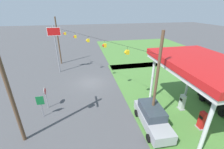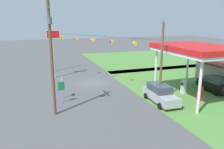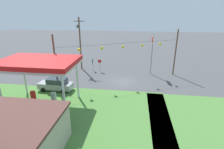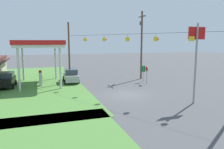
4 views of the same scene
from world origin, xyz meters
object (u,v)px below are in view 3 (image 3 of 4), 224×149
object	(u,v)px
fuel_pump_far	(34,98)
stop_sign_overhead	(152,47)
stop_sign_roadside	(100,63)
car_at_pumps_rear	(31,116)
fuel_pump_near	(54,99)
car_at_pumps_front	(56,84)
utility_pole_main	(80,41)
route_sign	(93,63)
gas_station_canopy	(38,64)

from	to	relation	value
fuel_pump_far	stop_sign_overhead	distance (m)	21.77
stop_sign_roadside	stop_sign_overhead	world-z (taller)	stop_sign_overhead
car_at_pumps_rear	fuel_pump_far	bearing A→B (deg)	119.88
fuel_pump_near	car_at_pumps_rear	xyz separation A→B (m)	(0.59, 4.23, 0.17)
fuel_pump_far	car_at_pumps_front	xyz separation A→B (m)	(-1.23, -4.23, 0.18)
stop_sign_roadside	utility_pole_main	size ratio (longest dim) A/B	0.24
stop_sign_roadside	route_sign	distance (m)	1.50
utility_pole_main	fuel_pump_near	bearing A→B (deg)	93.74
car_at_pumps_front	car_at_pumps_rear	xyz separation A→B (m)	(-1.02, 8.45, -0.01)
fuel_pump_near	car_at_pumps_front	bearing A→B (deg)	-69.20
fuel_pump_near	utility_pole_main	distance (m)	16.12
stop_sign_overhead	car_at_pumps_front	bearing A→B (deg)	32.99
fuel_pump_far	car_at_pumps_rear	bearing A→B (deg)	118.02
fuel_pump_far	route_sign	bearing A→B (deg)	-107.75
gas_station_canopy	fuel_pump_far	world-z (taller)	gas_station_canopy
gas_station_canopy	car_at_pumps_rear	bearing A→B (deg)	101.12
gas_station_canopy	stop_sign_roadside	size ratio (longest dim) A/B	3.72
fuel_pump_near	utility_pole_main	size ratio (longest dim) A/B	0.17
car_at_pumps_rear	stop_sign_overhead	bearing A→B (deg)	54.42
car_at_pumps_rear	utility_pole_main	world-z (taller)	utility_pole_main
route_sign	stop_sign_roadside	bearing A→B (deg)	172.51
car_at_pumps_front	stop_sign_overhead	world-z (taller)	stop_sign_overhead
gas_station_canopy	utility_pole_main	bearing A→B (deg)	-91.58
fuel_pump_near	fuel_pump_far	distance (m)	2.84
stop_sign_roadside	route_sign	size ratio (longest dim) A/B	1.04
stop_sign_overhead	utility_pole_main	size ratio (longest dim) A/B	0.72
car_at_pumps_rear	gas_station_canopy	bearing A→B (deg)	102.98
stop_sign_roadside	fuel_pump_far	bearing A→B (deg)	-113.24
car_at_pumps_front	stop_sign_overhead	bearing A→B (deg)	-144.55
gas_station_canopy	route_sign	xyz separation A→B (m)	(-3.16, -14.31, -3.83)
stop_sign_roadside	stop_sign_overhead	distance (m)	10.68
fuel_pump_far	utility_pole_main	xyz separation A→B (m)	(-1.84, -15.28, 5.03)
stop_sign_overhead	utility_pole_main	distance (m)	14.36
fuel_pump_far	route_sign	distance (m)	15.04
fuel_pump_near	utility_pole_main	bearing A→B (deg)	-86.26
gas_station_canopy	car_at_pumps_front	world-z (taller)	gas_station_canopy
fuel_pump_near	fuel_pump_far	xyz separation A→B (m)	(2.84, 0.00, 0.00)
gas_station_canopy	car_at_pumps_rear	size ratio (longest dim) A/B	2.09
route_sign	utility_pole_main	bearing A→B (deg)	-19.68
stop_sign_roadside	gas_station_canopy	bearing A→B (deg)	-108.20
car_at_pumps_front	route_sign	xyz separation A→B (m)	(-3.34, -10.08, 0.70)
fuel_pump_far	car_at_pumps_rear	xyz separation A→B (m)	(-2.25, 4.23, 0.17)
stop_sign_overhead	utility_pole_main	world-z (taller)	utility_pole_main
fuel_pump_far	car_at_pumps_front	bearing A→B (deg)	-106.29
fuel_pump_far	stop_sign_roadside	world-z (taller)	stop_sign_roadside
fuel_pump_near	fuel_pump_far	bearing A→B (deg)	0.00
gas_station_canopy	stop_sign_overhead	distance (m)	20.24
gas_station_canopy	route_sign	bearing A→B (deg)	-102.45
gas_station_canopy	fuel_pump_far	size ratio (longest dim) A/B	5.32
fuel_pump_near	car_at_pumps_front	world-z (taller)	car_at_pumps_front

